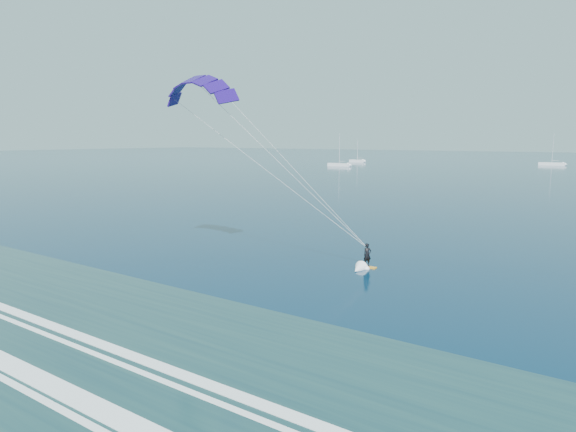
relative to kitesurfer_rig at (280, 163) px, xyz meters
The scene contains 4 objects.
kitesurfer_rig is the anchor object (origin of this frame).
sailboat_0 159.78m from the kitesurfer_rig, 117.76° to the left, with size 9.30×2.40×12.57m.
sailboat_1 195.01m from the kitesurfer_rig, 115.67° to the left, with size 7.24×2.40×10.14m.
sailboat_2 196.54m from the kitesurfer_rig, 92.21° to the left, with size 9.55×2.40×12.76m.
Camera 1 is at (27.33, -5.73, 10.71)m, focal length 32.00 mm.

